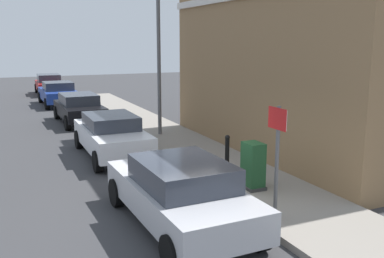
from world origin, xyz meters
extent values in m
plane|color=#38383A|center=(0.00, 0.00, 0.00)|extent=(80.00, 80.00, 0.00)
cube|color=gray|center=(1.95, 6.00, 0.07)|extent=(2.51, 30.00, 0.15)
cube|color=olive|center=(6.70, 3.12, 4.07)|extent=(7.00, 10.24, 8.14)
cube|color=#B7B7BC|center=(-0.70, -1.01, 0.62)|extent=(1.91, 4.36, 0.60)
cube|color=#2D333D|center=(-0.69, -1.19, 1.15)|extent=(1.63, 2.12, 0.51)
cylinder|color=black|center=(-1.59, 0.57, 0.32)|extent=(0.24, 0.65, 0.64)
cylinder|color=black|center=(0.11, 0.61, 0.32)|extent=(0.24, 0.65, 0.64)
cylinder|color=black|center=(-1.51, -2.64, 0.32)|extent=(0.24, 0.65, 0.64)
cylinder|color=black|center=(0.19, -2.60, 0.32)|extent=(0.24, 0.65, 0.64)
cube|color=silver|center=(-0.61, 4.89, 0.64)|extent=(1.71, 4.23, 0.63)
cube|color=#2D333D|center=(-0.61, 4.94, 1.16)|extent=(1.50, 2.05, 0.45)
cylinder|color=black|center=(-1.40, 6.46, 0.32)|extent=(0.22, 0.64, 0.64)
cylinder|color=black|center=(0.19, 6.45, 0.32)|extent=(0.22, 0.64, 0.64)
cylinder|color=black|center=(-1.42, 3.33, 0.32)|extent=(0.22, 0.64, 0.64)
cylinder|color=black|center=(0.18, 3.33, 0.32)|extent=(0.22, 0.64, 0.64)
cube|color=black|center=(-0.51, 11.33, 0.60)|extent=(1.77, 4.10, 0.56)
cube|color=#2D333D|center=(-0.51, 11.36, 1.10)|extent=(1.53, 2.14, 0.48)
cylinder|color=black|center=(-1.34, 12.80, 0.32)|extent=(0.23, 0.64, 0.64)
cylinder|color=black|center=(0.26, 12.83, 0.32)|extent=(0.23, 0.64, 0.64)
cylinder|color=black|center=(-1.28, 9.83, 0.32)|extent=(0.23, 0.64, 0.64)
cylinder|color=black|center=(0.32, 9.86, 0.32)|extent=(0.23, 0.64, 0.64)
cube|color=navy|center=(-0.63, 17.61, 0.62)|extent=(1.83, 4.26, 0.60)
cube|color=#2D333D|center=(-0.63, 17.45, 1.14)|extent=(1.59, 1.86, 0.48)
cylinder|color=black|center=(-1.49, 19.18, 0.32)|extent=(0.23, 0.64, 0.64)
cylinder|color=black|center=(0.19, 19.20, 0.32)|extent=(0.23, 0.64, 0.64)
cylinder|color=black|center=(-1.45, 16.03, 0.32)|extent=(0.23, 0.64, 0.64)
cylinder|color=black|center=(0.23, 16.05, 0.32)|extent=(0.23, 0.64, 0.64)
cube|color=maroon|center=(-0.49, 23.34, 0.60)|extent=(1.75, 4.05, 0.56)
cube|color=#2D333D|center=(-0.48, 23.36, 1.14)|extent=(1.50, 2.11, 0.55)
cylinder|color=black|center=(-1.23, 24.81, 0.32)|extent=(0.23, 0.64, 0.64)
cylinder|color=black|center=(0.33, 24.78, 0.32)|extent=(0.23, 0.64, 0.64)
cylinder|color=black|center=(-1.30, 21.90, 0.32)|extent=(0.23, 0.64, 0.64)
cylinder|color=black|center=(0.26, 21.86, 0.32)|extent=(0.23, 0.64, 0.64)
cube|color=#1E4C28|center=(1.66, -0.04, 0.72)|extent=(0.40, 0.55, 1.15)
cube|color=#333333|center=(1.66, -0.04, 0.19)|extent=(0.46, 0.61, 0.08)
cylinder|color=black|center=(1.76, 1.45, 0.62)|extent=(0.12, 0.12, 0.95)
sphere|color=black|center=(1.76, 1.45, 1.12)|extent=(0.14, 0.14, 0.14)
cylinder|color=#59595B|center=(1.17, -1.69, 1.30)|extent=(0.08, 0.08, 2.30)
cube|color=white|center=(1.15, -1.69, 2.20)|extent=(0.03, 0.56, 0.40)
cube|color=red|center=(1.13, -1.69, 2.20)|extent=(0.01, 0.60, 0.44)
cylinder|color=#59595B|center=(1.80, 6.92, 2.90)|extent=(0.14, 0.14, 5.50)
camera|label=1|loc=(-3.89, -8.72, 3.71)|focal=40.66mm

